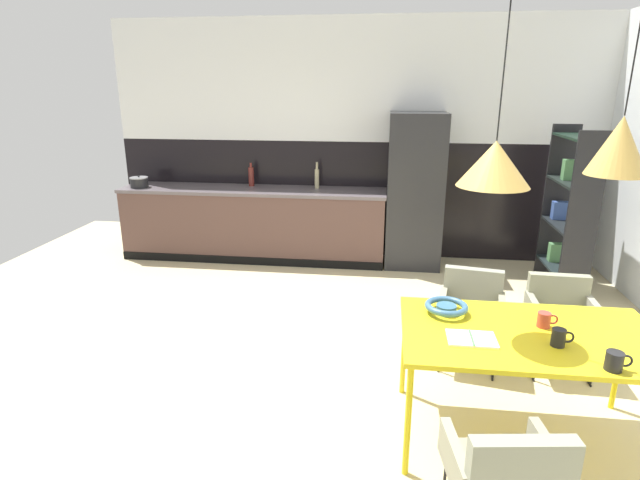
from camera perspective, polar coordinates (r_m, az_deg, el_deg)
ground_plane at (r=3.85m, az=0.50°, el=-16.79°), size 8.64×8.64×0.00m
back_wall_splashback_dark at (r=6.60m, az=3.99°, el=4.66°), size 6.11×0.12×1.46m
back_wall_panel_upper at (r=6.45m, az=4.27°, el=17.43°), size 6.11×0.12×1.46m
kitchen_counter at (r=6.52m, az=-7.41°, el=1.86°), size 3.32×0.63×0.90m
refrigerator_column at (r=6.21m, az=10.58°, el=5.39°), size 0.65×0.60×1.84m
dining_table at (r=3.33m, az=22.49°, el=-10.31°), size 1.51×0.90×0.73m
armchair_facing_counter at (r=4.21m, az=16.60°, el=-6.98°), size 0.55×0.54×0.74m
armchair_head_of_table at (r=2.65m, az=20.31°, el=-23.20°), size 0.54×0.53×0.75m
armchair_by_stool at (r=4.36m, az=25.35°, el=-7.12°), size 0.51×0.49×0.72m
fruit_bowl at (r=3.39m, az=13.97°, el=-7.29°), size 0.27×0.27×0.07m
open_book at (r=3.11m, az=16.61°, el=-10.55°), size 0.28×0.20×0.02m
mug_dark_espresso at (r=3.40m, az=23.84°, el=-8.17°), size 0.12×0.08×0.09m
mug_white_ceramic at (r=3.20m, az=25.22°, el=-9.85°), size 0.12×0.08×0.10m
mug_glass_clear at (r=3.08m, az=30.14°, el=-11.65°), size 0.13×0.09×0.10m
cooking_pot at (r=6.81m, az=-19.60°, el=6.11°), size 0.22×0.22×0.15m
bottle_vinegar_dark at (r=6.56m, az=-7.71°, el=7.10°), size 0.07×0.07×0.30m
bottle_wine_green at (r=6.37m, az=-0.35°, el=7.00°), size 0.06×0.06×0.33m
open_shelf_unit at (r=5.95m, az=26.03°, el=3.14°), size 0.30×0.83×1.74m
pendant_lamp_over_table_near at (r=2.97m, az=18.96°, el=8.10°), size 0.40×0.40×1.27m
pendant_lamp_over_table_far at (r=3.09m, az=30.52°, el=9.09°), size 0.31×0.31×1.18m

